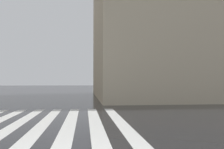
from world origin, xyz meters
name	(u,v)px	position (x,y,z in m)	size (l,w,h in m)	color
zebra_crossing	(36,132)	(4.00, 0.87, 0.00)	(13.00, 6.50, 0.01)	silver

